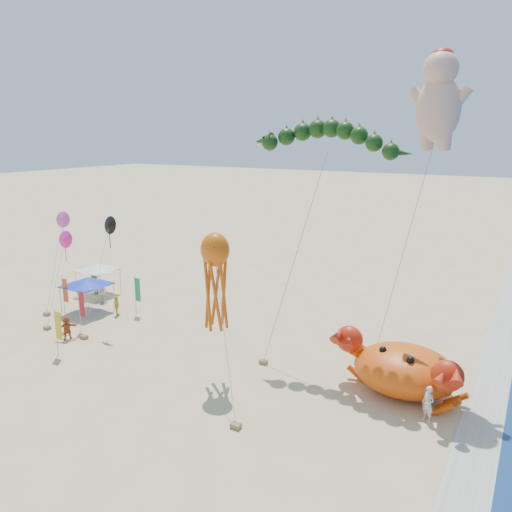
{
  "coord_description": "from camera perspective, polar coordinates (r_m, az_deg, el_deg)",
  "views": [
    {
      "loc": [
        13.25,
        -24.59,
        14.01
      ],
      "look_at": [
        -2.0,
        2.0,
        6.5
      ],
      "focal_mm": 35.0,
      "sensor_mm": 36.0,
      "label": 1
    }
  ],
  "objects": [
    {
      "name": "foam_strip",
      "position": [
        28.33,
        24.33,
        -17.2
      ],
      "size": [
        320.0,
        320.0,
        0.0
      ],
      "primitive_type": "plane",
      "color": "silver",
      "rests_on": "ground"
    },
    {
      "name": "cherub_kite",
      "position": [
        30.42,
        20.17,
        16.68
      ],
      "size": [
        4.16,
        2.17,
        18.52
      ],
      "color": "#F8B697",
      "rests_on": "ground"
    },
    {
      "name": "canopy_blue",
      "position": [
        42.21,
        -18.81,
        -2.9
      ],
      "size": [
        3.46,
        3.46,
        2.71
      ],
      "color": "gray",
      "rests_on": "ground"
    },
    {
      "name": "small_kites",
      "position": [
        39.95,
        -19.93,
        1.95
      ],
      "size": [
        8.52,
        6.05,
        8.37
      ],
      "color": "black",
      "rests_on": "ground"
    },
    {
      "name": "dragon_kite",
      "position": [
        30.42,
        7.98,
        12.64
      ],
      "size": [
        9.45,
        4.13,
        14.54
      ],
      "color": "black",
      "rests_on": "ground"
    },
    {
      "name": "ground",
      "position": [
        31.25,
        1.39,
        -12.87
      ],
      "size": [
        320.0,
        320.0,
        0.0
      ],
      "primitive_type": "plane",
      "color": "#D1B784",
      "rests_on": "ground"
    },
    {
      "name": "canopy_white",
      "position": [
        46.6,
        -17.66,
        -1.27
      ],
      "size": [
        3.21,
        3.21,
        2.71
      ],
      "color": "gray",
      "rests_on": "ground"
    },
    {
      "name": "crab_inflatable",
      "position": [
        29.25,
        16.57,
        -12.25
      ],
      "size": [
        7.59,
        6.17,
        3.33
      ],
      "color": "#E24D0B",
      "rests_on": "ground"
    },
    {
      "name": "octopus_kite",
      "position": [
        28.17,
        -4.64,
        -2.08
      ],
      "size": [
        4.86,
        4.9,
        8.72
      ],
      "color": "#D8580B",
      "rests_on": "ground"
    },
    {
      "name": "beachgoers",
      "position": [
        40.61,
        -15.58,
        -5.61
      ],
      "size": [
        31.01,
        9.66,
        1.88
      ],
      "color": "silver",
      "rests_on": "ground"
    },
    {
      "name": "feather_flags",
      "position": [
        38.75,
        -18.76,
        -5.03
      ],
      "size": [
        6.25,
        8.26,
        3.2
      ],
      "color": "gray",
      "rests_on": "ground"
    }
  ]
}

